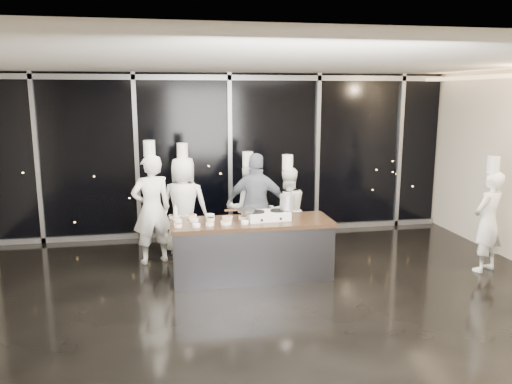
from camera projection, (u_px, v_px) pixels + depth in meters
ground at (263, 300)px, 6.90m from camera, size 9.00×9.00×0.00m
room_shell at (277, 137)px, 6.49m from camera, size 9.02×7.02×3.21m
window_wall at (230, 155)px, 9.90m from camera, size 8.90×0.11×3.20m
demo_counter at (252, 249)px, 7.68m from camera, size 2.46×0.86×0.90m
stove at (267, 215)px, 7.66m from camera, size 0.68×0.46×0.14m
frying_pan at (246, 210)px, 7.56m from camera, size 0.48×0.29×0.05m
stock_pot at (287, 202)px, 7.71m from camera, size 0.25×0.25×0.23m
prep_bowls at (210, 219)px, 7.56m from camera, size 1.42×0.74×0.05m
squeeze_bottle at (175, 212)px, 7.64m from camera, size 0.07×0.07×0.24m
chef_far_left at (152, 208)px, 8.27m from camera, size 0.77×0.62×2.06m
chef_left at (184, 205)px, 8.77m from camera, size 0.97×0.78×1.97m
chef_center at (248, 207)px, 8.92m from camera, size 0.77×0.60×1.80m
guest at (257, 206)px, 8.56m from camera, size 1.15×0.77×1.81m
chef_right at (287, 210)px, 8.82m from camera, size 0.82×0.68×1.76m
chef_side at (488, 220)px, 7.88m from camera, size 0.70×0.60×1.85m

